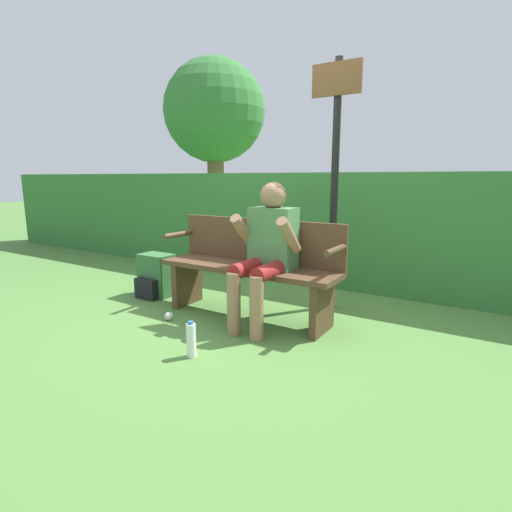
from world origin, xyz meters
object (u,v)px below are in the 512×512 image
at_px(park_bench, 251,266).
at_px(tree, 215,113).
at_px(person_seated, 267,247).
at_px(water_bottle, 191,340).
at_px(backpack, 156,276).
at_px(signpost, 335,167).

distance_m(park_bench, tree, 5.83).
relative_size(person_seated, water_bottle, 4.60).
xyz_separation_m(backpack, water_bottle, (1.31, -0.94, -0.09)).
bearing_deg(signpost, person_seated, -112.10).
bearing_deg(backpack, tree, 119.68).
xyz_separation_m(person_seated, backpack, (-1.43, 0.10, -0.47)).
distance_m(signpost, tree, 5.53).
bearing_deg(person_seated, water_bottle, -98.34).
height_order(park_bench, water_bottle, park_bench).
distance_m(park_bench, water_bottle, 1.02).
bearing_deg(person_seated, park_bench, 152.05).
relative_size(park_bench, backpack, 3.72).
height_order(park_bench, person_seated, person_seated).
xyz_separation_m(park_bench, signpost, (0.53, 0.60, 0.88)).
relative_size(backpack, signpost, 0.20).
xyz_separation_m(backpack, tree, (-2.36, 4.13, 2.38)).
relative_size(water_bottle, tree, 0.07).
xyz_separation_m(park_bench, backpack, (-1.20, -0.02, -0.25)).
bearing_deg(tree, person_seated, -48.21).
bearing_deg(park_bench, water_bottle, -83.39).
relative_size(park_bench, signpost, 0.73).
xyz_separation_m(signpost, tree, (-4.08, 3.51, 1.24)).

